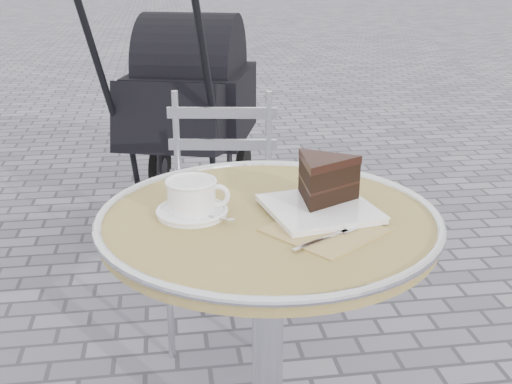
{
  "coord_description": "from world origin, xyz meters",
  "views": [
    {
      "loc": [
        -0.2,
        -1.22,
        1.25
      ],
      "look_at": [
        -0.02,
        0.01,
        0.78
      ],
      "focal_mm": 45.0,
      "sensor_mm": 36.0,
      "label": 1
    }
  ],
  "objects": [
    {
      "name": "cappuccino_set",
      "position": [
        -0.16,
        0.03,
        0.76
      ],
      "size": [
        0.15,
        0.15,
        0.07
      ],
      "rotation": [
        0.0,
        0.0,
        -0.13
      ],
      "color": "white",
      "rests_on": "cafe_table"
    },
    {
      "name": "baby_stroller",
      "position": [
        -0.1,
        1.81,
        0.51
      ],
      "size": [
        0.78,
        1.17,
        1.13
      ],
      "rotation": [
        0.0,
        0.0,
        -0.3
      ],
      "color": "black",
      "rests_on": "ground"
    },
    {
      "name": "bistro_chair",
      "position": [
        -0.03,
        0.8,
        0.51
      ],
      "size": [
        0.42,
        0.42,
        0.82
      ],
      "rotation": [
        0.0,
        0.0,
        -0.16
      ],
      "color": "silver",
      "rests_on": "ground"
    },
    {
      "name": "cafe_table",
      "position": [
        0.0,
        0.0,
        0.57
      ],
      "size": [
        0.72,
        0.72,
        0.74
      ],
      "color": "silver",
      "rests_on": "ground"
    },
    {
      "name": "cake_plate_set",
      "position": [
        0.12,
        0.02,
        0.78
      ],
      "size": [
        0.27,
        0.34,
        0.11
      ],
      "rotation": [
        0.0,
        0.0,
        0.19
      ],
      "color": "tan",
      "rests_on": "cafe_table"
    }
  ]
}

